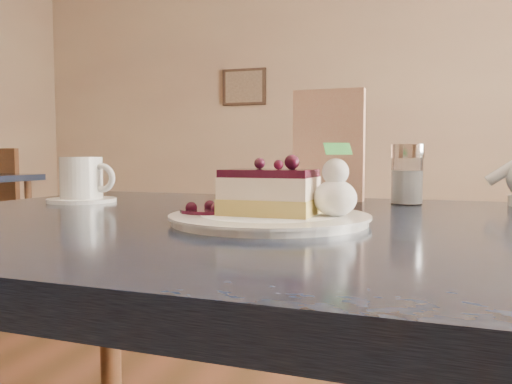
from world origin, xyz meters
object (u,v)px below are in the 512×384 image
(cheesecake_slice, at_px, (269,192))
(coffee_set, at_px, (83,182))
(dessert_plate, at_px, (269,219))
(main_table, at_px, (280,273))

(cheesecake_slice, xyz_separation_m, coffee_set, (-0.47, 0.22, -0.00))
(dessert_plate, bearing_deg, main_table, 86.66)
(main_table, relative_size, coffee_set, 8.99)
(coffee_set, bearing_deg, dessert_plate, -24.85)
(main_table, distance_m, cheesecake_slice, 0.14)
(dessert_plate, height_order, cheesecake_slice, cheesecake_slice)
(dessert_plate, xyz_separation_m, cheesecake_slice, (0.00, 0.00, 0.04))
(dessert_plate, xyz_separation_m, coffee_set, (-0.47, 0.22, 0.04))
(cheesecake_slice, bearing_deg, dessert_plate, -176.66)
(dessert_plate, relative_size, coffee_set, 1.86)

